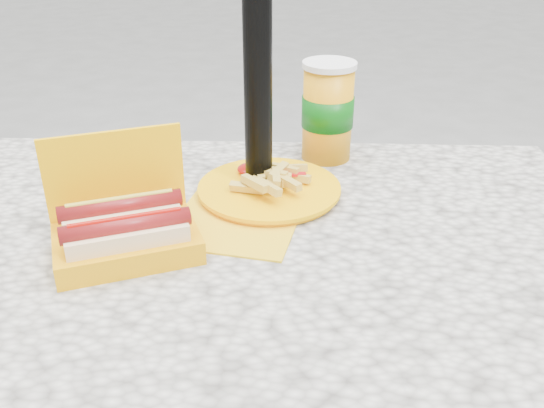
{
  "coord_description": "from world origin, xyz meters",
  "views": [
    {
      "loc": [
        0.07,
        -0.86,
        1.26
      ],
      "look_at": [
        0.03,
        0.01,
        0.8
      ],
      "focal_mm": 40.0,
      "sensor_mm": 36.0,
      "label": 1
    }
  ],
  "objects": [
    {
      "name": "soda_cup",
      "position": [
        0.13,
        0.32,
        0.85
      ],
      "size": [
        0.11,
        0.11,
        0.2
      ],
      "rotation": [
        0.0,
        0.0,
        0.39
      ],
      "color": "orange",
      "rests_on": "picnic_table"
    },
    {
      "name": "picnic_table",
      "position": [
        0.0,
        0.0,
        0.64
      ],
      "size": [
        1.2,
        0.8,
        0.75
      ],
      "color": "beige",
      "rests_on": "ground"
    },
    {
      "name": "fries_plate",
      "position": [
        0.02,
        0.13,
        0.76
      ],
      "size": [
        0.31,
        0.36,
        0.05
      ],
      "rotation": [
        0.0,
        0.0,
        -0.17
      ],
      "color": "gold",
      "rests_on": "picnic_table"
    },
    {
      "name": "hotdog_box",
      "position": [
        -0.19,
        -0.07,
        0.79
      ],
      "size": [
        0.25,
        0.21,
        0.18
      ],
      "rotation": [
        0.0,
        0.0,
        0.38
      ],
      "color": "#FFB300",
      "rests_on": "picnic_table"
    }
  ]
}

